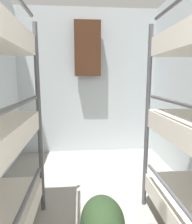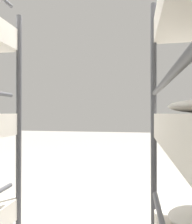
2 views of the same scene
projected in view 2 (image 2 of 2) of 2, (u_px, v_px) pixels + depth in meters
The scene contains 1 object.
ground_plane at pixel (96, 215), 2.24m from camera, with size 20.00×20.00×0.00m, color gray.
Camera 2 is at (-0.41, 2.21, 1.04)m, focal length 35.00 mm.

